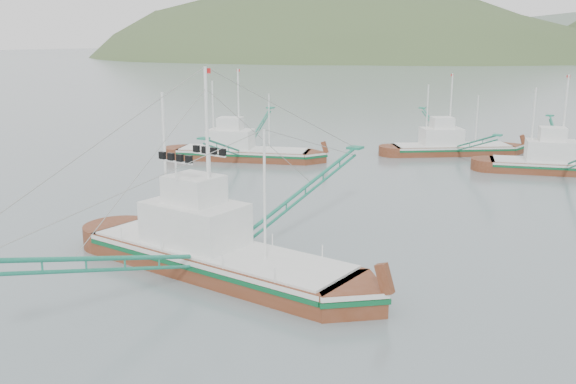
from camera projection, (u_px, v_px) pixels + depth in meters
The scene contains 6 objects.
ground at pixel (233, 270), 35.41m from camera, with size 1200.00×1200.00×0.00m, color slate.
main_boat at pixel (214, 241), 34.85m from camera, with size 16.59×29.40×11.93m.
bg_boat_far at pixel (452, 136), 70.09m from camera, with size 17.30×20.89×9.48m.
bg_boat_right at pixel (565, 154), 60.37m from camera, with size 14.02×23.98×9.94m.
bg_boat_left at pixel (242, 141), 67.03m from camera, with size 14.33×24.36×10.18m.
headland_left at pixel (326, 57), 425.76m from camera, with size 448.00×308.00×210.00m, color #3C512A.
Camera 1 is at (19.62, -27.21, 12.49)m, focal length 40.00 mm.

